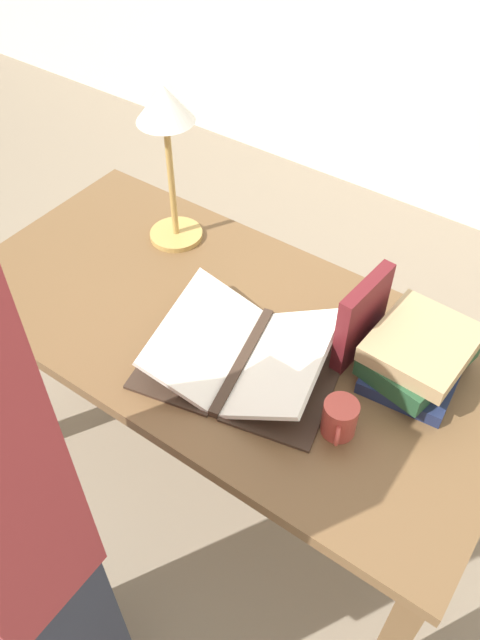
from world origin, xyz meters
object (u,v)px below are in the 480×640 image
object	(u,v)px
coffee_mug	(340,419)
reading_lamp	(167,129)
book_stack_tall	(419,356)
book_standing_upright	(362,318)
open_book	(243,354)

from	to	relation	value
coffee_mug	reading_lamp	bearing A→B (deg)	155.85
book_stack_tall	book_standing_upright	distance (m)	0.15
book_standing_upright	reading_lamp	xyz separation A→B (m)	(-0.63, 0.09, 0.23)
open_book	coffee_mug	size ratio (longest dim) A/B	5.04
open_book	reading_lamp	size ratio (longest dim) A/B	1.12
book_stack_tall	book_standing_upright	size ratio (longest dim) A/B	1.27
reading_lamp	open_book	bearing A→B (deg)	-32.85
book_stack_tall	coffee_mug	distance (m)	0.25
reading_lamp	coffee_mug	world-z (taller)	reading_lamp
open_book	book_standing_upright	distance (m)	0.29
open_book	book_stack_tall	bearing A→B (deg)	17.42
reading_lamp	coffee_mug	xyz separation A→B (m)	(0.71, -0.32, -0.30)
book_standing_upright	reading_lamp	bearing A→B (deg)	176.41
open_book	coffee_mug	bearing A→B (deg)	-20.59
open_book	reading_lamp	world-z (taller)	reading_lamp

